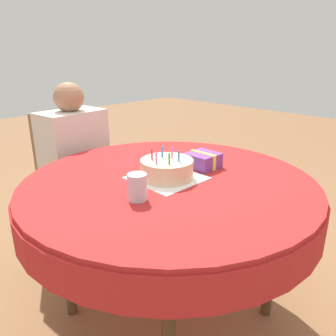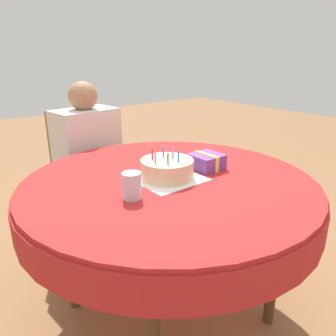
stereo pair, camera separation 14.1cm
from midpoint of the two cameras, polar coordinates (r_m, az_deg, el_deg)
ground_plane at (r=1.83m, az=-2.26°, el=-23.90°), size 12.00×12.00×0.00m
dining_table at (r=1.46m, az=-2.60°, el=-5.03°), size 1.29×1.29×0.74m
chair at (r=2.25m, az=-18.36°, el=-1.50°), size 0.42×0.42×0.91m
person at (r=2.12m, az=-17.50°, el=2.21°), size 0.40×0.36×1.10m
napkin at (r=1.44m, az=-3.15°, el=-1.80°), size 0.28×0.28×0.00m
birthday_cake at (r=1.42m, az=-3.18°, el=-0.21°), size 0.23×0.23×0.13m
drinking_glass at (r=1.22m, az=-8.69°, el=-3.37°), size 0.07×0.07×0.10m
gift_box at (r=1.56m, az=3.51°, el=1.31°), size 0.14×0.14×0.08m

